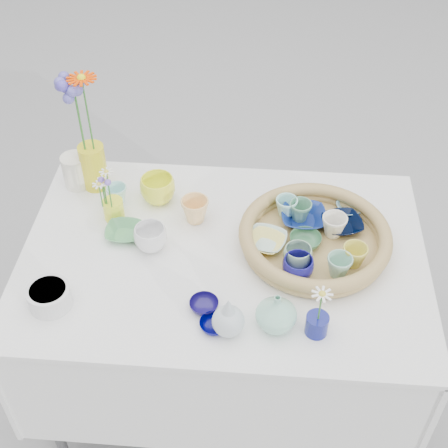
# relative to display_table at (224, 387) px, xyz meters

# --- Properties ---
(ground) EXTENTS (80.00, 80.00, 0.00)m
(ground) POSITION_rel_display_table_xyz_m (0.00, 0.00, 0.00)
(ground) COLOR #9B9B9B
(display_table) EXTENTS (1.26, 0.86, 0.77)m
(display_table) POSITION_rel_display_table_xyz_m (0.00, 0.00, 0.00)
(display_table) COLOR white
(display_table) RESTS_ON ground
(wicker_tray) EXTENTS (0.47, 0.47, 0.08)m
(wicker_tray) POSITION_rel_display_table_xyz_m (0.28, 0.05, 0.80)
(wicker_tray) COLOR olive
(wicker_tray) RESTS_ON display_table
(tray_ceramic_0) EXTENTS (0.14, 0.14, 0.04)m
(tray_ceramic_0) POSITION_rel_display_table_xyz_m (0.25, 0.15, 0.80)
(tray_ceramic_0) COLOR navy
(tray_ceramic_0) RESTS_ON wicker_tray
(tray_ceramic_1) EXTENTS (0.16, 0.16, 0.03)m
(tray_ceramic_1) POSITION_rel_display_table_xyz_m (0.37, 0.12, 0.80)
(tray_ceramic_1) COLOR black
(tray_ceramic_1) RESTS_ON wicker_tray
(tray_ceramic_2) EXTENTS (0.10, 0.10, 0.07)m
(tray_ceramic_2) POSITION_rel_display_table_xyz_m (0.39, -0.03, 0.82)
(tray_ceramic_2) COLOR #D3C84A
(tray_ceramic_2) RESTS_ON wicker_tray
(tray_ceramic_3) EXTENTS (0.13, 0.13, 0.03)m
(tray_ceramic_3) POSITION_rel_display_table_xyz_m (0.25, 0.04, 0.80)
(tray_ceramic_3) COLOR #40774E
(tray_ceramic_3) RESTS_ON wicker_tray
(tray_ceramic_4) EXTENTS (0.11, 0.11, 0.07)m
(tray_ceramic_4) POSITION_rel_display_table_xyz_m (0.23, -0.05, 0.82)
(tray_ceramic_4) COLOR #89B293
(tray_ceramic_4) RESTS_ON wicker_tray
(tray_ceramic_5) EXTENTS (0.15, 0.15, 0.03)m
(tray_ceramic_5) POSITION_rel_display_table_xyz_m (0.13, 0.03, 0.80)
(tray_ceramic_5) COLOR #B1D2C6
(tray_ceramic_5) RESTS_ON wicker_tray
(tray_ceramic_6) EXTENTS (0.08, 0.08, 0.07)m
(tray_ceramic_6) POSITION_rel_display_table_xyz_m (0.19, 0.17, 0.82)
(tray_ceramic_6) COLOR #ABF5E7
(tray_ceramic_6) RESTS_ON wicker_tray
(tray_ceramic_7) EXTENTS (0.09, 0.09, 0.07)m
(tray_ceramic_7) POSITION_rel_display_table_xyz_m (0.34, 0.09, 0.82)
(tray_ceramic_7) COLOR white
(tray_ceramic_7) RESTS_ON wicker_tray
(tray_ceramic_8) EXTENTS (0.11, 0.11, 0.02)m
(tray_ceramic_8) POSITION_rel_display_table_xyz_m (0.40, 0.21, 0.79)
(tray_ceramic_8) COLOR #75B0CD
(tray_ceramic_8) RESTS_ON wicker_tray
(tray_ceramic_9) EXTENTS (0.10, 0.10, 0.07)m
(tray_ceramic_9) POSITION_rel_display_table_xyz_m (0.23, -0.10, 0.82)
(tray_ceramic_9) COLOR navy
(tray_ceramic_9) RESTS_ON wicker_tray
(tray_ceramic_10) EXTENTS (0.15, 0.15, 0.03)m
(tray_ceramic_10) POSITION_rel_display_table_xyz_m (0.13, 0.02, 0.80)
(tray_ceramic_10) COLOR #FFF178
(tray_ceramic_10) RESTS_ON wicker_tray
(tray_ceramic_11) EXTENTS (0.08, 0.08, 0.07)m
(tray_ceramic_11) POSITION_rel_display_table_xyz_m (0.35, -0.08, 0.82)
(tray_ceramic_11) COLOR #88BEA4
(tray_ceramic_11) RESTS_ON wicker_tray
(tray_ceramic_12) EXTENTS (0.08, 0.08, 0.07)m
(tray_ceramic_12) POSITION_rel_display_table_xyz_m (0.24, 0.16, 0.82)
(tray_ceramic_12) COLOR #599271
(tray_ceramic_12) RESTS_ON wicker_tray
(loose_ceramic_0) EXTENTS (0.16, 0.16, 0.09)m
(loose_ceramic_0) POSITION_rel_display_table_xyz_m (-0.24, 0.23, 0.81)
(loose_ceramic_0) COLOR #F3F934
(loose_ceramic_0) RESTS_ON display_table
(loose_ceramic_1) EXTENTS (0.10, 0.10, 0.08)m
(loose_ceramic_1) POSITION_rel_display_table_xyz_m (-0.10, 0.14, 0.81)
(loose_ceramic_1) COLOR #FFCB7D
(loose_ceramic_1) RESTS_ON display_table
(loose_ceramic_2) EXTENTS (0.12, 0.12, 0.03)m
(loose_ceramic_2) POSITION_rel_display_table_xyz_m (-0.32, 0.05, 0.78)
(loose_ceramic_2) COLOR #56A265
(loose_ceramic_2) RESTS_ON display_table
(loose_ceramic_3) EXTENTS (0.11, 0.11, 0.08)m
(loose_ceramic_3) POSITION_rel_display_table_xyz_m (-0.23, 0.01, 0.81)
(loose_ceramic_3) COLOR silver
(loose_ceramic_3) RESTS_ON display_table
(loose_ceramic_4) EXTENTS (0.11, 0.11, 0.03)m
(loose_ceramic_4) POSITION_rel_display_table_xyz_m (-0.04, -0.22, 0.78)
(loose_ceramic_4) COLOR #130B4D
(loose_ceramic_4) RESTS_ON display_table
(loose_ceramic_5) EXTENTS (0.09, 0.09, 0.07)m
(loose_ceramic_5) POSITION_rel_display_table_xyz_m (-0.38, 0.21, 0.80)
(loose_ceramic_5) COLOR #A5E3DB
(loose_ceramic_5) RESTS_ON display_table
(loose_ceramic_6) EXTENTS (0.10, 0.10, 0.03)m
(loose_ceramic_6) POSITION_rel_display_table_xyz_m (-0.00, -0.29, 0.78)
(loose_ceramic_6) COLOR #000050
(loose_ceramic_6) RESTS_ON display_table
(fluted_bowl) EXTENTS (0.14, 0.14, 0.06)m
(fluted_bowl) POSITION_rel_display_table_xyz_m (-0.48, -0.24, 0.80)
(fluted_bowl) COLOR silver
(fluted_bowl) RESTS_ON display_table
(bud_vase_paleblue) EXTENTS (0.12, 0.12, 0.14)m
(bud_vase_paleblue) POSITION_rel_display_table_xyz_m (0.04, -0.30, 0.83)
(bud_vase_paleblue) COLOR silver
(bud_vase_paleblue) RESTS_ON display_table
(bud_vase_seafoam) EXTENTS (0.15, 0.15, 0.12)m
(bud_vase_seafoam) POSITION_rel_display_table_xyz_m (0.17, -0.27, 0.82)
(bud_vase_seafoam) COLOR #90D1B5
(bud_vase_seafoam) RESTS_ON display_table
(bud_vase_cobalt) EXTENTS (0.08, 0.08, 0.06)m
(bud_vase_cobalt) POSITION_rel_display_table_xyz_m (0.28, -0.28, 0.80)
(bud_vase_cobalt) COLOR navy
(bud_vase_cobalt) RESTS_ON display_table
(single_daisy) EXTENTS (0.09, 0.09, 0.12)m
(single_daisy) POSITION_rel_display_table_xyz_m (0.28, -0.29, 0.88)
(single_daisy) COLOR white
(single_daisy) RESTS_ON bud_vase_cobalt
(tall_vase_yellow) EXTENTS (0.10, 0.10, 0.17)m
(tall_vase_yellow) POSITION_rel_display_table_xyz_m (-0.47, 0.29, 0.85)
(tall_vase_yellow) COLOR yellow
(tall_vase_yellow) RESTS_ON display_table
(gerbera) EXTENTS (0.14, 0.14, 0.28)m
(gerbera) POSITION_rel_display_table_xyz_m (-0.45, 0.28, 1.06)
(gerbera) COLOR #FF4300
(gerbera) RESTS_ON tall_vase_yellow
(hydrangea) EXTENTS (0.11, 0.11, 0.31)m
(hydrangea) POSITION_rel_display_table_xyz_m (-0.48, 0.28, 1.04)
(hydrangea) COLOR #5852AD
(hydrangea) RESTS_ON tall_vase_yellow
(white_pitcher) EXTENTS (0.14, 0.12, 0.12)m
(white_pitcher) POSITION_rel_display_table_xyz_m (-0.53, 0.29, 0.82)
(white_pitcher) COLOR white
(white_pitcher) RESTS_ON display_table
(daisy_cup) EXTENTS (0.08, 0.08, 0.07)m
(daisy_cup) POSITION_rel_display_table_xyz_m (-0.37, 0.13, 0.80)
(daisy_cup) COLOR #F6FF32
(daisy_cup) RESTS_ON display_table
(daisy_posy) EXTENTS (0.09, 0.09, 0.13)m
(daisy_posy) POSITION_rel_display_table_xyz_m (-0.38, 0.12, 0.90)
(daisy_posy) COLOR white
(daisy_posy) RESTS_ON daisy_cup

